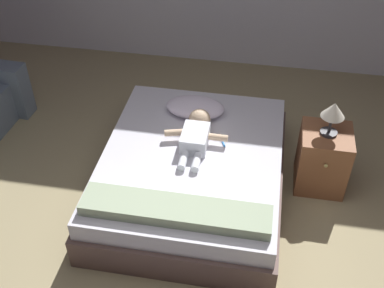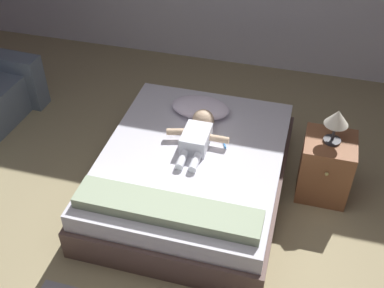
{
  "view_description": "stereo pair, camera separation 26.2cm",
  "coord_description": "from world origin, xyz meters",
  "px_view_note": "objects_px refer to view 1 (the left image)",
  "views": [
    {
      "loc": [
        0.5,
        -2.15,
        2.98
      ],
      "look_at": [
        -0.01,
        0.72,
        0.53
      ],
      "focal_mm": 44.95,
      "sensor_mm": 36.0,
      "label": 1
    },
    {
      "loc": [
        0.75,
        -2.1,
        2.98
      ],
      "look_at": [
        -0.01,
        0.72,
        0.53
      ],
      "focal_mm": 44.95,
      "sensor_mm": 36.0,
      "label": 2
    }
  ],
  "objects_px": {
    "lamp": "(333,112)",
    "nightstand": "(322,159)",
    "baby": "(196,133)",
    "pillow": "(195,107)",
    "toothbrush": "(222,140)",
    "bed": "(192,173)"
  },
  "relations": [
    {
      "from": "nightstand",
      "to": "toothbrush",
      "type": "bearing_deg",
      "value": -174.07
    },
    {
      "from": "pillow",
      "to": "baby",
      "type": "xyz_separation_m",
      "value": [
        0.07,
        -0.36,
        -0.0
      ]
    },
    {
      "from": "lamp",
      "to": "nightstand",
      "type": "bearing_deg",
      "value": -90.0
    },
    {
      "from": "lamp",
      "to": "pillow",
      "type": "bearing_deg",
      "value": 168.32
    },
    {
      "from": "toothbrush",
      "to": "lamp",
      "type": "xyz_separation_m",
      "value": [
        0.85,
        0.09,
        0.33
      ]
    },
    {
      "from": "bed",
      "to": "baby",
      "type": "relative_size",
      "value": 2.85
    },
    {
      "from": "baby",
      "to": "toothbrush",
      "type": "distance_m",
      "value": 0.22
    },
    {
      "from": "baby",
      "to": "nightstand",
      "type": "distance_m",
      "value": 1.09
    },
    {
      "from": "bed",
      "to": "lamp",
      "type": "xyz_separation_m",
      "value": [
        1.07,
        0.29,
        0.56
      ]
    },
    {
      "from": "pillow",
      "to": "nightstand",
      "type": "relative_size",
      "value": 0.94
    },
    {
      "from": "bed",
      "to": "baby",
      "type": "xyz_separation_m",
      "value": [
        0.01,
        0.17,
        0.29
      ]
    },
    {
      "from": "toothbrush",
      "to": "nightstand",
      "type": "relative_size",
      "value": 0.27
    },
    {
      "from": "baby",
      "to": "lamp",
      "type": "bearing_deg",
      "value": 6.59
    },
    {
      "from": "lamp",
      "to": "toothbrush",
      "type": "bearing_deg",
      "value": -174.06
    },
    {
      "from": "bed",
      "to": "toothbrush",
      "type": "xyz_separation_m",
      "value": [
        0.22,
        0.21,
        0.23
      ]
    },
    {
      "from": "bed",
      "to": "lamp",
      "type": "bearing_deg",
      "value": 15.44
    },
    {
      "from": "baby",
      "to": "nightstand",
      "type": "height_order",
      "value": "baby"
    },
    {
      "from": "bed",
      "to": "toothbrush",
      "type": "relative_size",
      "value": 12.43
    },
    {
      "from": "pillow",
      "to": "baby",
      "type": "height_order",
      "value": "baby"
    },
    {
      "from": "pillow",
      "to": "nightstand",
      "type": "distance_m",
      "value": 1.18
    },
    {
      "from": "bed",
      "to": "pillow",
      "type": "xyz_separation_m",
      "value": [
        -0.07,
        0.53,
        0.29
      ]
    },
    {
      "from": "pillow",
      "to": "lamp",
      "type": "bearing_deg",
      "value": -11.68
    }
  ]
}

